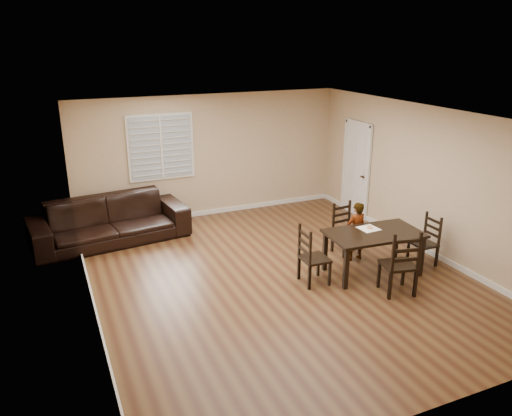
# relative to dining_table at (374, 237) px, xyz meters

# --- Properties ---
(ground) EXTENTS (7.00, 7.00, 0.00)m
(ground) POSITION_rel_dining_table_xyz_m (-1.53, 0.47, -0.66)
(ground) COLOR brown
(ground) RESTS_ON ground
(room) EXTENTS (6.04, 7.04, 2.72)m
(room) POSITION_rel_dining_table_xyz_m (-1.49, 0.65, 1.15)
(room) COLOR #CAAF88
(room) RESTS_ON ground
(dining_table) EXTENTS (1.65, 1.01, 0.74)m
(dining_table) POSITION_rel_dining_table_xyz_m (0.00, 0.00, 0.00)
(dining_table) COLOR black
(dining_table) RESTS_ON ground
(chair_near) EXTENTS (0.47, 0.44, 0.95)m
(chair_near) POSITION_rel_dining_table_xyz_m (0.05, 1.01, -0.22)
(chair_near) COLOR black
(chair_near) RESTS_ON ground
(chair_far) EXTENTS (0.57, 0.55, 1.08)m
(chair_far) POSITION_rel_dining_table_xyz_m (-0.08, -0.85, -0.16)
(chair_far) COLOR black
(chair_far) RESTS_ON ground
(chair_left) EXTENTS (0.44, 0.47, 1.00)m
(chair_left) POSITION_rel_dining_table_xyz_m (-1.21, 0.08, -0.20)
(chair_left) COLOR black
(chair_left) RESTS_ON ground
(chair_right) EXTENTS (0.39, 0.41, 0.91)m
(chair_right) POSITION_rel_dining_table_xyz_m (1.13, -0.08, -0.24)
(chair_right) COLOR black
(chair_right) RESTS_ON ground
(child) EXTENTS (0.41, 0.28, 1.09)m
(child) POSITION_rel_dining_table_xyz_m (0.04, 0.57, -0.11)
(child) COLOR gray
(child) RESTS_ON ground
(napkin) EXTENTS (0.34, 0.34, 0.00)m
(napkin) POSITION_rel_dining_table_xyz_m (0.01, 0.18, 0.09)
(napkin) COLOR white
(napkin) RESTS_ON dining_table
(donut) EXTENTS (0.10, 0.10, 0.03)m
(donut) POSITION_rel_dining_table_xyz_m (0.03, 0.18, 0.11)
(donut) COLOR #D98E4D
(donut) RESTS_ON napkin
(sofa) EXTENTS (3.09, 1.52, 0.87)m
(sofa) POSITION_rel_dining_table_xyz_m (-3.89, 3.21, -0.22)
(sofa) COLOR black
(sofa) RESTS_ON ground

